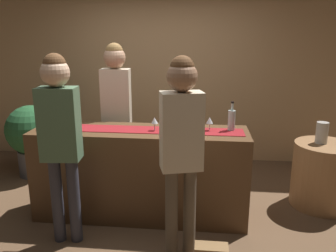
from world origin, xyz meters
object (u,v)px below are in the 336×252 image
Objects in this scene: bartender at (116,101)px; customer_sipping at (181,137)px; wine_glass_mid_counter at (155,121)px; potted_plant_tall at (32,135)px; wine_bottle_green at (180,121)px; customer_browsing at (60,129)px; vase_on_side_table at (322,133)px; wine_glass_near_customer at (210,121)px; wine_bottle_amber at (53,116)px; wine_bottle_clear at (232,120)px; round_side_table at (323,175)px.

bartender is 1.52m from customer_sipping.
wine_glass_mid_counter is 0.72m from customer_sipping.
customer_sipping is 2.76m from potted_plant_tall.
wine_bottle_green is 0.17× the size of customer_browsing.
customer_sipping reaches higher than vase_on_side_table.
customer_sipping is 1.00× the size of customer_browsing.
customer_sipping is at bearing -84.76° from wine_bottle_green.
wine_glass_near_customer is at bearing -20.35° from potted_plant_tall.
wine_bottle_green is 1.26× the size of vase_on_side_table.
wine_bottle_amber is at bearing 137.10° from customer_sipping.
wine_glass_mid_counter is 0.94m from customer_browsing.
wine_glass_mid_counter is at bearing -172.67° from wine_bottle_clear.
wine_bottle_green and wine_bottle_clear have the same top height.
customer_browsing is (-0.77, -0.54, 0.04)m from wine_glass_mid_counter.
round_side_table is (2.98, 0.37, -0.71)m from wine_bottle_amber.
vase_on_side_table is at bearing 21.40° from customer_sipping.
vase_on_side_table is 3.71m from potted_plant_tall.
wine_glass_near_customer reaches higher than potted_plant_tall.
wine_bottle_amber is at bearing 113.73° from customer_browsing.
wine_glass_mid_counter is 0.08× the size of customer_browsing.
wine_bottle_amber is 0.77m from bartender.
vase_on_side_table is at bearing -7.41° from potted_plant_tall.
customer_sipping is 1.78× the size of potted_plant_tall.
wine_bottle_amber is 1.60m from customer_sipping.
bartender is (0.56, 0.52, 0.08)m from wine_bottle_amber.
customer_browsing is 1.93m from potted_plant_tall.
wine_glass_mid_counter is 0.19× the size of round_side_table.
customer_sipping is at bearing -144.59° from round_side_table.
round_side_table is at bearing 17.98° from wine_bottle_clear.
round_side_table is (1.31, 0.39, -0.70)m from wine_glass_near_customer.
round_side_table is at bearing 15.78° from customer_browsing.
wine_bottle_amber is at bearing 176.71° from wine_bottle_green.
wine_glass_near_customer is 1.00× the size of wine_glass_mid_counter.
wine_bottle_clear is (0.52, 0.10, 0.00)m from wine_bottle_green.
customer_browsing reaches higher than wine_bottle_clear.
wine_glass_mid_counter is at bearing -165.03° from vase_on_side_table.
wine_bottle_amber reaches higher than round_side_table.
wine_glass_mid_counter is at bearing 128.05° from bartender.
round_side_table is at bearing 172.12° from bartender.
customer_sipping is 7.34× the size of vase_on_side_table.
wine_glass_near_customer is 0.15× the size of potted_plant_tall.
wine_bottle_amber is 0.17× the size of bartender.
vase_on_side_table is at bearing 20.43° from wine_bottle_clear.
wine_bottle_clear reaches higher than vase_on_side_table.
vase_on_side_table is 0.24× the size of potted_plant_tall.
wine_glass_near_customer is (1.67, -0.02, -0.01)m from wine_bottle_amber.
bartender is at bearing 176.46° from round_side_table.
bartender is (-0.55, 0.60, 0.08)m from wine_glass_mid_counter.
bartender reaches higher than wine_glass_near_customer.
customer_browsing reaches higher than wine_bottle_green.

